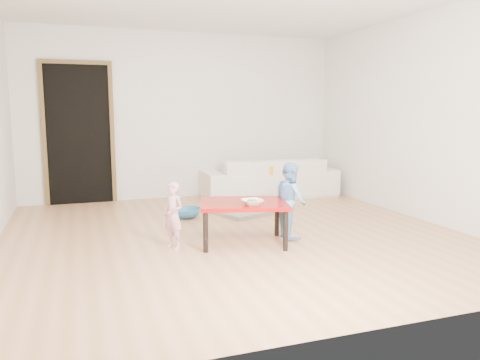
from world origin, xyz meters
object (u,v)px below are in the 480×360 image
child_blue (290,200)px  red_table (244,223)px  bowl (252,202)px  basin (186,213)px  sofa (269,177)px  child_pink (173,216)px

child_blue → red_table: bearing=97.8°
red_table → bowl: bowl is taller
red_table → basin: bearing=102.7°
sofa → child_blue: size_ratio=2.59×
child_pink → basin: size_ratio=1.77×
red_table → child_pink: (-0.73, 0.06, 0.12)m
red_table → child_blue: 0.60m
bowl → child_blue: 0.59m
red_table → child_blue: (0.57, 0.07, 0.19)m
sofa → bowl: bearing=65.7°
sofa → basin: (-1.61, -1.05, -0.25)m
red_table → child_pink: bearing=175.2°
sofa → bowl: sofa is taller
sofa → red_table: 2.76m
red_table → child_pink: child_pink is taller
red_table → basin: size_ratio=2.32×
sofa → basin: 1.94m
bowl → child_pink: (-0.76, 0.23, -0.13)m
bowl → child_pink: size_ratio=0.32×
sofa → child_pink: bearing=51.1°
sofa → child_pink: child_pink is taller
sofa → red_table: bearing=63.5°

